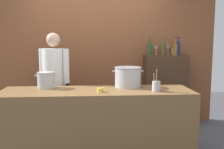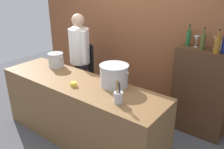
{
  "view_description": "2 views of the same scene",
  "coord_description": "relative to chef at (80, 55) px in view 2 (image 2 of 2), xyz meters",
  "views": [
    {
      "loc": [
        -0.04,
        -3.2,
        1.53
      ],
      "look_at": [
        0.22,
        0.31,
        1.06
      ],
      "focal_mm": 40.09,
      "sensor_mm": 36.0,
      "label": 1
    },
    {
      "loc": [
        2.09,
        -2.0,
        2.19
      ],
      "look_at": [
        0.23,
        0.43,
        0.92
      ],
      "focal_mm": 37.77,
      "sensor_mm": 36.0,
      "label": 2
    }
  ],
  "objects": [
    {
      "name": "ground_plane",
      "position": [
        0.65,
        -0.69,
        -0.96
      ],
      "size": [
        8.0,
        8.0,
        0.0
      ],
      "primitive_type": "plane",
      "color": "#4C4C51"
    },
    {
      "name": "brick_back_panel",
      "position": [
        0.65,
        0.71,
        0.54
      ],
      "size": [
        4.4,
        0.1,
        3.0
      ],
      "primitive_type": "cube",
      "color": "brown",
      "rests_on": "ground_plane"
    },
    {
      "name": "prep_counter",
      "position": [
        0.65,
        -0.69,
        -0.51
      ],
      "size": [
        2.49,
        0.7,
        0.9
      ],
      "primitive_type": "cube",
      "color": "brown",
      "rests_on": "ground_plane"
    },
    {
      "name": "bar_cabinet",
      "position": [
        1.9,
        0.5,
        -0.32
      ],
      "size": [
        0.76,
        0.32,
        1.29
      ],
      "primitive_type": "cube",
      "color": "#472D1C",
      "rests_on": "ground_plane"
    },
    {
      "name": "chef",
      "position": [
        0.0,
        0.0,
        0.0
      ],
      "size": [
        0.49,
        0.41,
        1.66
      ],
      "rotation": [
        0.0,
        0.0,
        2.69
      ],
      "color": "black",
      "rests_on": "ground_plane"
    },
    {
      "name": "stockpot_large",
      "position": [
        1.08,
        -0.49,
        0.07
      ],
      "size": [
        0.43,
        0.38,
        0.28
      ],
      "color": "#B7BABF",
      "rests_on": "prep_counter"
    },
    {
      "name": "stockpot_small",
      "position": [
        -0.04,
        -0.49,
        0.04
      ],
      "size": [
        0.3,
        0.24,
        0.22
      ],
      "color": "#B7BABF",
      "rests_on": "prep_counter"
    },
    {
      "name": "utensil_crock",
      "position": [
        1.4,
        -0.83,
        0.01
      ],
      "size": [
        0.1,
        0.1,
        0.29
      ],
      "color": "#B7BABF",
      "rests_on": "prep_counter"
    },
    {
      "name": "butter_jar",
      "position": [
        0.69,
        -0.82,
        -0.04
      ],
      "size": [
        0.08,
        0.08,
        0.05
      ],
      "primitive_type": "cylinder",
      "color": "yellow",
      "rests_on": "prep_counter"
    },
    {
      "name": "wine_bottle_olive",
      "position": [
        1.84,
        0.47,
        0.44
      ],
      "size": [
        0.06,
        0.06,
        0.3
      ],
      "color": "#475123",
      "rests_on": "bar_cabinet"
    },
    {
      "name": "wine_bottle_amber",
      "position": [
        2.04,
        0.41,
        0.44
      ],
      "size": [
        0.08,
        0.08,
        0.31
      ],
      "color": "#8C5919",
      "rests_on": "bar_cabinet"
    },
    {
      "name": "wine_bottle_green",
      "position": [
        1.62,
        0.54,
        0.44
      ],
      "size": [
        0.06,
        0.06,
        0.3
      ],
      "color": "#1E592D",
      "rests_on": "bar_cabinet"
    },
    {
      "name": "wine_glass_short",
      "position": [
        1.97,
        0.6,
        0.44
      ],
      "size": [
        0.08,
        0.08,
        0.16
      ],
      "color": "silver",
      "rests_on": "bar_cabinet"
    },
    {
      "name": "wine_glass_wide",
      "position": [
        1.73,
        0.54,
        0.44
      ],
      "size": [
        0.08,
        0.08,
        0.16
      ],
      "color": "silver",
      "rests_on": "bar_cabinet"
    },
    {
      "name": "spice_tin_cream",
      "position": [
        2.07,
        0.57,
        0.39
      ],
      "size": [
        0.08,
        0.08,
        0.13
      ],
      "primitive_type": "cube",
      "color": "beige",
      "rests_on": "bar_cabinet"
    }
  ]
}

